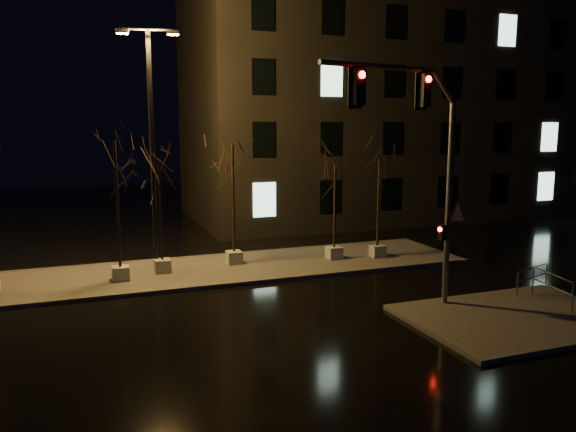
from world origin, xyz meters
name	(u,v)px	position (x,y,z in m)	size (l,w,h in m)	color
ground	(263,313)	(0.00, 0.00, 0.00)	(90.00, 90.00, 0.00)	black
median	(220,269)	(0.00, 6.00, 0.07)	(22.00, 5.00, 0.15)	#403E39
sidewalk_corner	(517,318)	(7.50, -3.50, 0.07)	(7.00, 5.00, 0.15)	#403E39
building	(373,107)	(14.00, 18.00, 7.50)	(25.00, 12.00, 15.00)	black
tree_1	(116,172)	(-4.18, 5.44, 4.47)	(1.80, 1.80, 5.70)	#B0AFA4
tree_2	(160,185)	(-2.45, 6.08, 3.80)	(1.80, 1.80, 4.81)	#B0AFA4
tree_3	(233,171)	(0.76, 6.51, 4.28)	(1.80, 1.80, 5.44)	#B0AFA4
tree_4	(335,185)	(5.33, 5.79, 3.56)	(1.80, 1.80, 4.49)	#B0AFA4
tree_5	(379,181)	(7.39, 5.42, 3.71)	(1.80, 1.80, 4.69)	#B0AFA4
traffic_signal_mast	(424,154)	(4.88, -1.79, 5.31)	(6.30, 1.50, 7.86)	slate
streetlight_main	(152,135)	(-2.66, 6.35, 5.85)	(2.46, 0.81, 9.88)	black
guard_rail_a	(533,275)	(10.00, -1.50, 0.74)	(2.02, 0.67, 0.91)	slate
guard_rail_b	(552,284)	(9.53, -2.86, 0.82)	(0.43, 2.15, 1.03)	slate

